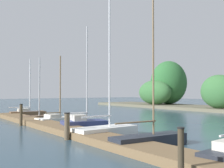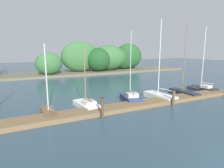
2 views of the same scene
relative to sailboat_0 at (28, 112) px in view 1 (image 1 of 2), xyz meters
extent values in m
cube|color=brown|center=(11.68, -1.98, -0.18)|extent=(24.82, 1.80, 0.35)
ellipsoid|color=#386B38|center=(7.70, 21.06, 2.12)|extent=(4.84, 3.15, 4.14)
ellipsoid|color=#386B38|center=(-4.39, 21.88, 1.98)|extent=(6.42, 3.50, 3.86)
ellipsoid|color=#2D6633|center=(-4.03, 24.72, 3.59)|extent=(5.86, 5.92, 7.09)
cube|color=brown|center=(-0.01, -0.09, -0.12)|extent=(1.61, 3.41, 0.46)
cube|color=brown|center=(0.17, 1.38, -0.15)|extent=(0.76, 0.90, 0.39)
cube|color=beige|center=(-0.06, -0.50, 0.26)|extent=(1.03, 1.09, 0.30)
cylinder|color=silver|center=(0.02, 0.16, 2.76)|extent=(0.11, 0.11, 5.30)
cylinder|color=silver|center=(-0.10, -0.80, 0.53)|extent=(0.34, 2.13, 0.08)
cube|color=brown|center=(4.44, -0.75, -0.17)|extent=(0.98, 3.19, 0.36)
cube|color=brown|center=(4.43, 0.69, -0.19)|extent=(0.53, 0.80, 0.31)
cylinder|color=#B7B7BC|center=(4.44, -0.51, 2.57)|extent=(0.11, 0.11, 5.12)
cylinder|color=#B7B7BC|center=(4.44, -1.28, 0.42)|extent=(0.07, 1.71, 0.06)
cube|color=white|center=(7.70, -0.26, -0.14)|extent=(1.73, 3.44, 0.43)
cube|color=white|center=(7.52, 1.21, -0.16)|extent=(0.83, 0.91, 0.36)
cube|color=beige|center=(7.75, -0.67, 0.22)|extent=(1.11, 1.11, 0.28)
cylinder|color=#7F6647|center=(7.67, -0.02, 2.52)|extent=(0.11, 0.11, 4.89)
cylinder|color=#7F6647|center=(7.74, -0.62, 0.47)|extent=(0.25, 1.35, 0.08)
cube|color=navy|center=(12.15, -0.40, -0.06)|extent=(1.90, 3.02, 0.58)
cube|color=navy|center=(12.40, 0.83, -0.09)|extent=(0.88, 0.84, 0.50)
cube|color=beige|center=(12.08, -0.75, 0.42)|extent=(1.17, 1.03, 0.38)
cylinder|color=#B7B7BC|center=(12.19, -0.20, 3.33)|extent=(0.08, 0.08, 6.19)
cylinder|color=#B7B7BC|center=(12.04, -0.91, 0.73)|extent=(0.41, 1.61, 0.09)
cube|color=white|center=(15.39, -0.87, -0.08)|extent=(1.52, 3.73, 0.54)
cube|color=white|center=(15.29, 0.77, -0.11)|extent=(0.77, 0.96, 0.46)
cylinder|color=silver|center=(15.37, -0.60, 3.90)|extent=(0.09, 0.09, 7.43)
cylinder|color=silver|center=(15.43, -1.45, 0.78)|extent=(0.20, 1.91, 0.08)
cube|color=#232833|center=(18.86, -0.87, -0.08)|extent=(1.17, 3.76, 0.54)
cube|color=#232833|center=(18.94, 0.80, -0.11)|extent=(0.59, 0.95, 0.46)
cylinder|color=#7F6647|center=(18.87, -0.59, 3.92)|extent=(0.08, 0.08, 7.48)
cylinder|color=#7F6647|center=(18.83, -1.58, 0.78)|extent=(0.18, 2.19, 0.07)
cylinder|color=#4C3D28|center=(7.91, -3.16, 0.42)|extent=(0.21, 0.21, 1.54)
cylinder|color=black|center=(7.91, -3.16, 1.21)|extent=(0.24, 0.24, 0.04)
cylinder|color=brown|center=(15.10, -3.05, 0.32)|extent=(0.27, 0.27, 1.35)
cylinder|color=black|center=(15.10, -3.05, 1.02)|extent=(0.31, 0.31, 0.04)
cylinder|color=#3D3323|center=(22.84, -3.33, 0.36)|extent=(0.18, 0.18, 1.43)
cylinder|color=black|center=(22.84, -3.33, 1.10)|extent=(0.21, 0.21, 0.04)
camera|label=1|loc=(28.16, -9.46, 2.12)|focal=44.89mm
camera|label=2|loc=(2.62, -15.25, 4.67)|focal=29.76mm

